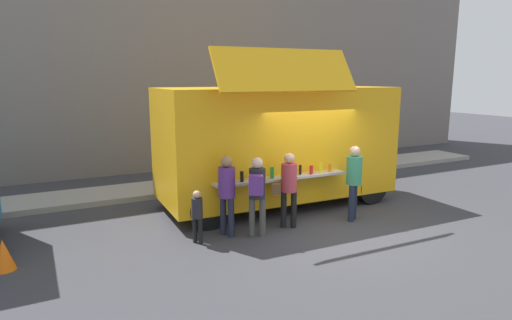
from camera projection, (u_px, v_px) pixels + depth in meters
The scene contains 11 objects.
ground_plane at pixel (331, 226), 9.52m from camera, with size 60.00×60.00×0.00m, color #38383D.
curb_strip at pixel (102, 195), 11.72m from camera, with size 28.00×1.60×0.15m, color #9E998E.
building_behind at pixel (110, 63), 14.89m from camera, with size 32.00×2.40×7.47m, color slate.
food_truck_main at pixel (277, 142), 10.91m from camera, with size 5.94×3.10×3.87m.
traffic_cone_orange at pixel (4, 255), 7.29m from camera, with size 0.36×0.36×0.55m, color orange.
trash_bin at pixel (337, 159), 14.82m from camera, with size 0.60×0.60×0.98m, color #2B6037.
customer_front_ordering at pixel (288, 184), 9.26m from camera, with size 0.53×0.41×1.66m.
customer_mid_with_backpack at pixel (257, 189), 8.71m from camera, with size 0.47×0.54×1.67m.
customer_rear_waiting at pixel (227, 189), 8.76m from camera, with size 0.34×0.34×1.69m.
customer_extra_browsing at pixel (354, 176), 9.74m from camera, with size 0.35×0.35×1.74m.
child_near_queue at pixel (197, 212), 8.42m from camera, with size 0.22×0.22×1.08m.
Camera 1 is at (-5.60, -7.33, 3.24)m, focal length 30.04 mm.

